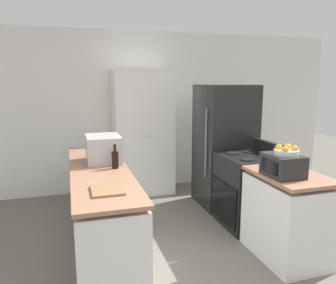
{
  "coord_description": "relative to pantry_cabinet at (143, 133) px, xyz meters",
  "views": [
    {
      "loc": [
        -1.18,
        -2.14,
        1.82
      ],
      "look_at": [
        0.0,
        1.75,
        1.05
      ],
      "focal_mm": 35.0,
      "sensor_mm": 36.0,
      "label": 1
    }
  ],
  "objects": [
    {
      "name": "wall_back",
      "position": [
        0.06,
        0.3,
        0.32
      ],
      "size": [
        7.0,
        0.06,
        2.6
      ],
      "color": "white",
      "rests_on": "ground_plane"
    },
    {
      "name": "stove",
      "position": [
        0.99,
        -1.57,
        -0.53
      ],
      "size": [
        0.66,
        0.72,
        1.06
      ],
      "color": "black",
      "rests_on": "ground_plane"
    },
    {
      "name": "microwave",
      "position": [
        -0.76,
        -1.32,
        0.07
      ],
      "size": [
        0.39,
        0.48,
        0.3
      ],
      "color": "#B2B2B7",
      "rests_on": "counter_left"
    },
    {
      "name": "counter_right",
      "position": [
        0.97,
        -2.38,
        -0.55
      ],
      "size": [
        0.6,
        0.86,
        0.9
      ],
      "color": "silver",
      "rests_on": "ground_plane"
    },
    {
      "name": "toaster_oven",
      "position": [
        0.84,
        -2.43,
        0.02
      ],
      "size": [
        0.31,
        0.37,
        0.22
      ],
      "color": "black",
      "rests_on": "counter_right"
    },
    {
      "name": "refrigerator",
      "position": [
        1.03,
        -0.8,
        -0.1
      ],
      "size": [
        0.76,
        0.74,
        1.76
      ],
      "color": "black",
      "rests_on": "ground_plane"
    },
    {
      "name": "pantry_cabinet",
      "position": [
        0.0,
        0.0,
        0.0
      ],
      "size": [
        0.93,
        0.53,
        1.96
      ],
      "color": "white",
      "rests_on": "ground_plane"
    },
    {
      "name": "fruit_bowl",
      "position": [
        0.86,
        -2.44,
        0.17
      ],
      "size": [
        0.23,
        0.23,
        0.1
      ],
      "color": "silver",
      "rests_on": "toaster_oven"
    },
    {
      "name": "cutting_board",
      "position": [
        -0.84,
        -2.38,
        -0.07
      ],
      "size": [
        0.27,
        0.31,
        0.02
      ],
      "color": "#8E6642",
      "rests_on": "counter_left"
    },
    {
      "name": "counter_left",
      "position": [
        -0.84,
        -1.62,
        -0.55
      ],
      "size": [
        0.6,
        2.38,
        0.9
      ],
      "color": "silver",
      "rests_on": "ground_plane"
    },
    {
      "name": "wine_bottle",
      "position": [
        -0.68,
        -1.66,
        0.01
      ],
      "size": [
        0.07,
        0.07,
        0.26
      ],
      "color": "black",
      "rests_on": "counter_left"
    }
  ]
}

